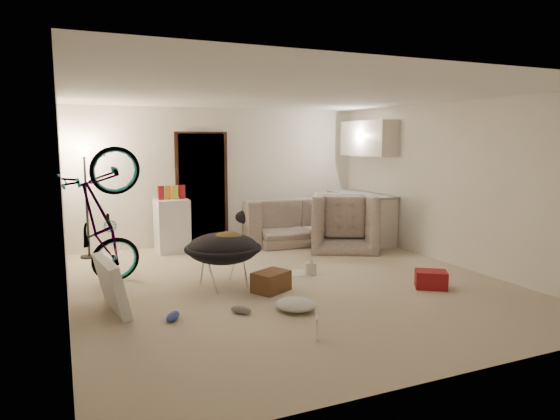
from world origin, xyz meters
name	(u,v)px	position (x,y,z in m)	size (l,w,h in m)	color
floor	(289,283)	(0.00, 0.00, -0.01)	(5.50, 6.00, 0.02)	#C0AF93
ceiling	(289,94)	(0.00, 0.00, 2.51)	(5.50, 6.00, 0.02)	white
wall_back	(222,176)	(0.00, 3.01, 1.25)	(5.50, 0.02, 2.50)	white
wall_front	(451,227)	(0.00, -3.01, 1.25)	(5.50, 0.02, 2.50)	white
wall_left	(62,201)	(-2.76, 0.00, 1.25)	(0.02, 6.00, 2.50)	white
wall_right	(451,184)	(2.76, 0.00, 1.25)	(0.02, 6.00, 2.50)	white
doorway	(202,189)	(-0.40, 2.97, 1.02)	(0.85, 0.10, 2.04)	black
door_trim	(202,190)	(-0.40, 2.94, 1.02)	(0.97, 0.04, 2.10)	black
floor_lamp	(85,178)	(-2.40, 2.65, 1.31)	(0.28, 0.28, 1.81)	black
kitchen_counter	(361,218)	(2.43, 2.00, 0.44)	(0.60, 1.50, 0.88)	beige
counter_top	(361,194)	(2.43, 2.00, 0.90)	(0.64, 1.54, 0.04)	gray
kitchen_uppers	(369,138)	(2.56, 2.00, 1.95)	(0.38, 1.40, 0.65)	beige
sofa	(297,225)	(1.30, 2.45, 0.32)	(2.18, 0.85, 0.64)	#3E473E
armchair	(343,227)	(1.84, 1.68, 0.37)	(1.13, 0.99, 0.74)	#3E473E
bicycle	(103,249)	(-2.30, 0.86, 0.49)	(0.65, 1.87, 0.98)	black
book_asset	(317,341)	(-0.59, -1.93, 0.01)	(0.16, 0.22, 0.02)	maroon
mini_fridge	(172,226)	(-1.05, 2.55, 0.46)	(0.54, 0.54, 0.91)	white
snack_box_0	(161,195)	(-1.22, 2.55, 1.00)	(0.10, 0.07, 0.30)	maroon
snack_box_1	(168,194)	(-1.10, 2.55, 1.00)	(0.10, 0.07, 0.30)	orange
snack_box_2	(175,194)	(-0.98, 2.55, 1.00)	(0.10, 0.07, 0.30)	gold
snack_box_3	(182,194)	(-0.86, 2.55, 1.00)	(0.10, 0.07, 0.30)	maroon
saucer_chair	(223,255)	(-0.87, 0.17, 0.43)	(1.01, 1.01, 0.72)	silver
hoodie	(227,240)	(-0.82, 0.14, 0.63)	(0.48, 0.40, 0.22)	brown
sofa_drape	(250,217)	(0.35, 2.45, 0.54)	(0.56, 0.46, 0.28)	black
tv_box	(111,285)	(-2.30, -0.23, 0.30)	(0.11, 0.91, 0.60)	silver
drink_case_a	(271,281)	(-0.37, -0.26, 0.13)	(0.45, 0.32, 0.26)	brown
drink_case_b	(431,279)	(1.60, -0.97, 0.11)	(0.40, 0.29, 0.23)	maroon
juicer	(311,268)	(0.47, 0.27, 0.10)	(0.17, 0.17, 0.24)	beige
newspaper	(289,272)	(0.22, 0.47, 0.00)	(0.38, 0.50, 0.01)	beige
book_blue	(225,261)	(-0.46, 1.44, 0.02)	(0.23, 0.32, 0.03)	#2A3D99
book_white	(266,280)	(-0.24, 0.21, 0.01)	(0.21, 0.27, 0.02)	silver
shoe_0	(227,259)	(-0.42, 1.43, 0.05)	(0.26, 0.10, 0.09)	#2A3D99
shoe_2	(173,316)	(-1.74, -0.80, 0.05)	(0.25, 0.10, 0.09)	#2A3D99
shoe_3	(241,310)	(-1.00, -0.90, 0.05)	(0.25, 0.10, 0.09)	slate
clothes_lump_b	(274,239)	(0.86, 2.55, 0.07)	(0.49, 0.42, 0.15)	black
clothes_lump_c	(296,305)	(-0.39, -1.05, 0.07)	(0.46, 0.40, 0.14)	silver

